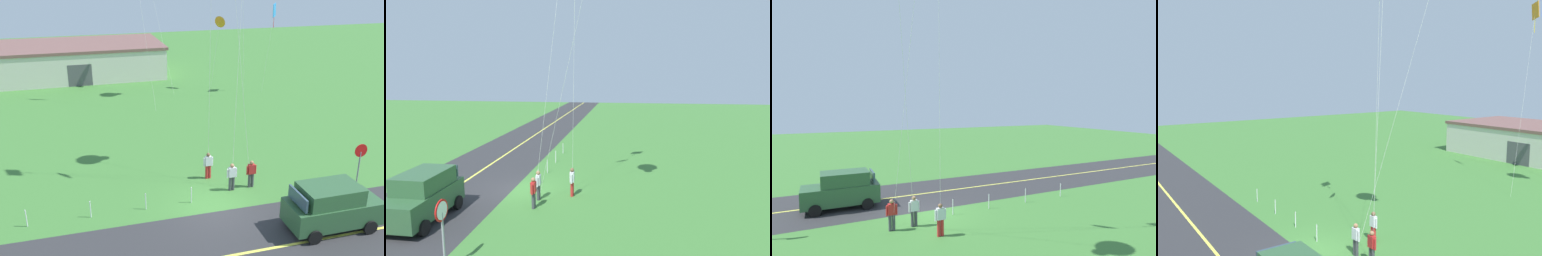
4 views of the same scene
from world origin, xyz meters
TOP-DOWN VIEW (x-y plane):
  - ground_plane at (0.00, 0.00)m, footprint 120.00×120.00m
  - person_adult_near at (1.44, 1.39)m, footprint 0.58×0.22m
  - person_adult_companion at (0.63, 3.09)m, footprint 0.58×0.22m
  - person_child_watcher at (2.60, 1.44)m, footprint 0.58×0.22m
  - kite_cyan_top at (-0.77, 19.22)m, footprint 1.41×3.67m
  - fence_post_0 at (-9.13, 0.70)m, footprint 0.05×0.05m
  - fence_post_1 at (-6.17, 0.70)m, footprint 0.05×0.05m
  - fence_post_2 at (-3.44, 0.70)m, footprint 0.05×0.05m
  - fence_post_3 at (-1.05, 0.70)m, footprint 0.05×0.05m

SIDE VIEW (x-z plane):
  - ground_plane at x=0.00m, z-range -0.10..0.00m
  - fence_post_0 at x=-9.13m, z-range 0.00..0.90m
  - fence_post_1 at x=-6.17m, z-range 0.00..0.90m
  - fence_post_2 at x=-3.44m, z-range 0.00..0.90m
  - fence_post_3 at x=-1.05m, z-range 0.00..0.90m
  - person_adult_near at x=1.44m, z-range 0.06..1.66m
  - person_adult_companion at x=0.63m, z-range 0.06..1.66m
  - person_child_watcher at x=2.60m, z-range 0.06..1.66m
  - kite_cyan_top at x=-0.77m, z-range 6.01..20.00m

